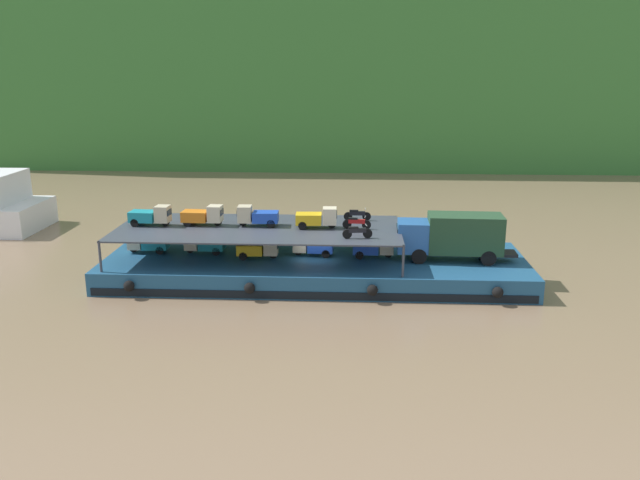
{
  "coord_description": "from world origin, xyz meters",
  "views": [
    {
      "loc": [
        2.48,
        -41.56,
        14.09
      ],
      "look_at": [
        0.33,
        0.0,
        2.7
      ],
      "focal_mm": 36.16,
      "sensor_mm": 36.0,
      "label": 1
    }
  ],
  "objects_px": {
    "mini_truck_lower_stern": "(147,243)",
    "motorcycle_upper_port": "(357,232)",
    "mini_truck_lower_bow": "(374,247)",
    "motorcycle_upper_centre": "(356,223)",
    "mini_truck_upper_fore": "(257,216)",
    "mini_truck_lower_mid": "(258,248)",
    "mini_truck_upper_mid": "(203,215)",
    "mini_truck_upper_stern": "(151,216)",
    "covered_lorry": "(453,235)",
    "mini_truck_upper_bow": "(317,218)",
    "cargo_barge": "(315,268)",
    "mini_truck_lower_fore": "(312,246)",
    "motorcycle_upper_stbd": "(357,214)",
    "mini_truck_lower_aft": "(204,243)"
  },
  "relations": [
    {
      "from": "mini_truck_lower_stern",
      "to": "motorcycle_upper_port",
      "type": "distance_m",
      "value": 14.83
    },
    {
      "from": "mini_truck_lower_bow",
      "to": "motorcycle_upper_centre",
      "type": "bearing_deg",
      "value": -170.44
    },
    {
      "from": "mini_truck_lower_fore",
      "to": "motorcycle_upper_stbd",
      "type": "relative_size",
      "value": 1.46
    },
    {
      "from": "mini_truck_lower_bow",
      "to": "motorcycle_upper_centre",
      "type": "xyz_separation_m",
      "value": [
        -1.19,
        -0.2,
        1.74
      ]
    },
    {
      "from": "mini_truck_upper_mid",
      "to": "mini_truck_upper_fore",
      "type": "bearing_deg",
      "value": 0.2
    },
    {
      "from": "motorcycle_upper_centre",
      "to": "motorcycle_upper_stbd",
      "type": "xyz_separation_m",
      "value": [
        0.05,
        2.4,
        0.0
      ]
    },
    {
      "from": "mini_truck_lower_stern",
      "to": "motorcycle_upper_centre",
      "type": "xyz_separation_m",
      "value": [
        14.4,
        -0.56,
        1.74
      ]
    },
    {
      "from": "mini_truck_lower_bow",
      "to": "motorcycle_upper_stbd",
      "type": "distance_m",
      "value": 3.03
    },
    {
      "from": "covered_lorry",
      "to": "mini_truck_upper_fore",
      "type": "height_order",
      "value": "mini_truck_upper_fore"
    },
    {
      "from": "mini_truck_lower_bow",
      "to": "mini_truck_upper_bow",
      "type": "relative_size",
      "value": 0.99
    },
    {
      "from": "covered_lorry",
      "to": "motorcycle_upper_centre",
      "type": "relative_size",
      "value": 4.16
    },
    {
      "from": "covered_lorry",
      "to": "mini_truck_lower_stern",
      "type": "height_order",
      "value": "covered_lorry"
    },
    {
      "from": "mini_truck_upper_fore",
      "to": "mini_truck_upper_bow",
      "type": "xyz_separation_m",
      "value": [
        4.07,
        -0.35,
        0.0
      ]
    },
    {
      "from": "mini_truck_lower_bow",
      "to": "mini_truck_upper_fore",
      "type": "height_order",
      "value": "mini_truck_upper_fore"
    },
    {
      "from": "mini_truck_upper_stern",
      "to": "motorcycle_upper_centre",
      "type": "distance_m",
      "value": 13.91
    },
    {
      "from": "covered_lorry",
      "to": "mini_truck_upper_mid",
      "type": "bearing_deg",
      "value": 177.66
    },
    {
      "from": "mini_truck_lower_stern",
      "to": "mini_truck_upper_mid",
      "type": "bearing_deg",
      "value": -1.34
    },
    {
      "from": "mini_truck_lower_aft",
      "to": "mini_truck_upper_bow",
      "type": "bearing_deg",
      "value": -3.2
    },
    {
      "from": "cargo_barge",
      "to": "mini_truck_lower_fore",
      "type": "distance_m",
      "value": 1.52
    },
    {
      "from": "mini_truck_upper_stern",
      "to": "motorcycle_upper_port",
      "type": "height_order",
      "value": "mini_truck_upper_stern"
    },
    {
      "from": "mini_truck_lower_bow",
      "to": "motorcycle_upper_stbd",
      "type": "height_order",
      "value": "motorcycle_upper_stbd"
    },
    {
      "from": "mini_truck_upper_stern",
      "to": "motorcycle_upper_port",
      "type": "bearing_deg",
      "value": -10.69
    },
    {
      "from": "motorcycle_upper_port",
      "to": "motorcycle_upper_centre",
      "type": "xyz_separation_m",
      "value": [
        -0.03,
        2.4,
        0.0
      ]
    },
    {
      "from": "cargo_barge",
      "to": "mini_truck_upper_bow",
      "type": "distance_m",
      "value": 3.45
    },
    {
      "from": "cargo_barge",
      "to": "motorcycle_upper_stbd",
      "type": "height_order",
      "value": "motorcycle_upper_stbd"
    },
    {
      "from": "mini_truck_lower_mid",
      "to": "mini_truck_upper_stern",
      "type": "relative_size",
      "value": 0.99
    },
    {
      "from": "mini_truck_lower_aft",
      "to": "motorcycle_upper_port",
      "type": "height_order",
      "value": "motorcycle_upper_port"
    },
    {
      "from": "mini_truck_lower_bow",
      "to": "mini_truck_upper_fore",
      "type": "distance_m",
      "value": 8.14
    },
    {
      "from": "motorcycle_upper_stbd",
      "to": "cargo_barge",
      "type": "bearing_deg",
      "value": -139.14
    },
    {
      "from": "mini_truck_lower_bow",
      "to": "mini_truck_upper_stern",
      "type": "xyz_separation_m",
      "value": [
        -15.1,
        0.03,
        2.0
      ]
    },
    {
      "from": "mini_truck_upper_fore",
      "to": "motorcycle_upper_stbd",
      "type": "bearing_deg",
      "value": 15.87
    },
    {
      "from": "cargo_barge",
      "to": "mini_truck_lower_fore",
      "type": "bearing_deg",
      "value": 116.12
    },
    {
      "from": "covered_lorry",
      "to": "mini_truck_lower_bow",
      "type": "bearing_deg",
      "value": 175.38
    },
    {
      "from": "mini_truck_lower_fore",
      "to": "mini_truck_lower_bow",
      "type": "bearing_deg",
      "value": -2.87
    },
    {
      "from": "mini_truck_upper_stern",
      "to": "motorcycle_upper_stbd",
      "type": "distance_m",
      "value": 14.12
    },
    {
      "from": "mini_truck_lower_stern",
      "to": "mini_truck_upper_bow",
      "type": "distance_m",
      "value": 11.95
    },
    {
      "from": "mini_truck_lower_mid",
      "to": "mini_truck_upper_mid",
      "type": "bearing_deg",
      "value": 166.96
    },
    {
      "from": "mini_truck_lower_aft",
      "to": "motorcycle_upper_stbd",
      "type": "bearing_deg",
      "value": 9.89
    },
    {
      "from": "mini_truck_lower_stern",
      "to": "motorcycle_upper_port",
      "type": "relative_size",
      "value": 1.47
    },
    {
      "from": "mini_truck_lower_mid",
      "to": "motorcycle_upper_centre",
      "type": "height_order",
      "value": "motorcycle_upper_centre"
    },
    {
      "from": "covered_lorry",
      "to": "mini_truck_lower_mid",
      "type": "xyz_separation_m",
      "value": [
        -12.88,
        -0.21,
        -1.0
      ]
    },
    {
      "from": "covered_lorry",
      "to": "mini_truck_upper_mid",
      "type": "relative_size",
      "value": 2.83
    },
    {
      "from": "cargo_barge",
      "to": "mini_truck_upper_mid",
      "type": "height_order",
      "value": "mini_truck_upper_mid"
    },
    {
      "from": "mini_truck_lower_fore",
      "to": "motorcycle_upper_stbd",
      "type": "height_order",
      "value": "motorcycle_upper_stbd"
    },
    {
      "from": "mini_truck_lower_stern",
      "to": "mini_truck_upper_fore",
      "type": "distance_m",
      "value": 7.96
    },
    {
      "from": "covered_lorry",
      "to": "mini_truck_lower_bow",
      "type": "distance_m",
      "value": 5.27
    },
    {
      "from": "mini_truck_lower_fore",
      "to": "mini_truck_upper_bow",
      "type": "distance_m",
      "value": 2.05
    },
    {
      "from": "mini_truck_lower_stern",
      "to": "mini_truck_upper_stern",
      "type": "xyz_separation_m",
      "value": [
        0.49,
        -0.33,
        2.0
      ]
    },
    {
      "from": "cargo_barge",
      "to": "covered_lorry",
      "type": "distance_m",
      "value": 9.43
    },
    {
      "from": "covered_lorry",
      "to": "mini_truck_lower_mid",
      "type": "bearing_deg",
      "value": -179.07
    }
  ]
}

